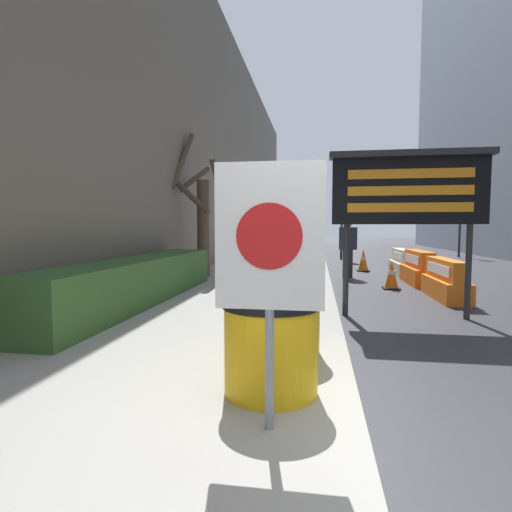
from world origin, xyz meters
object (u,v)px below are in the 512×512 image
object	(u,v)px
warning_sign	(269,250)
traffic_cone_mid	(392,275)
jersey_barrier_orange_far	(419,269)
jersey_barrier_cream	(402,263)
message_board	(408,190)
jersey_barrier_orange_near	(445,281)
barrel_drum_foreground	(271,346)
barrel_drum_middle	(284,317)
traffic_light_far_side	(461,208)
pedestrian_passerby	(348,243)
traffic_cone_near	(363,260)
traffic_light_near_curb	(342,206)

from	to	relation	value
warning_sign	traffic_cone_mid	size ratio (longest dim) A/B	2.49
jersey_barrier_orange_far	jersey_barrier_cream	size ratio (longest dim) A/B	0.97
message_board	jersey_barrier_orange_near	bearing A→B (deg)	58.20
barrel_drum_foreground	barrel_drum_middle	xyz separation A→B (m)	(0.02, 1.09, 0.00)
jersey_barrier_orange_far	traffic_cone_mid	world-z (taller)	jersey_barrier_orange_far
traffic_light_far_side	warning_sign	bearing A→B (deg)	-111.46
barrel_drum_middle	traffic_cone_mid	size ratio (longest dim) A/B	1.11
pedestrian_passerby	message_board	bearing A→B (deg)	-107.97
barrel_drum_foreground	pedestrian_passerby	world-z (taller)	pedestrian_passerby
warning_sign	traffic_cone_mid	bearing A→B (deg)	74.35
barrel_drum_middle	jersey_barrier_cream	world-z (taller)	barrel_drum_middle
traffic_cone_near	barrel_drum_middle	bearing A→B (deg)	-101.04
message_board	traffic_light_far_side	size ratio (longest dim) A/B	0.81
traffic_light_far_side	pedestrian_passerby	size ratio (longest dim) A/B	1.93
message_board	traffic_light_near_curb	bearing A→B (deg)	91.64
barrel_drum_foreground	traffic_cone_mid	world-z (taller)	barrel_drum_foreground
traffic_cone_near	jersey_barrier_orange_near	bearing A→B (deg)	-77.72
jersey_barrier_cream	traffic_light_near_curb	world-z (taller)	traffic_light_near_curb
traffic_cone_near	traffic_cone_mid	bearing A→B (deg)	-86.64
jersey_barrier_orange_far	traffic_light_far_side	xyz separation A→B (m)	(4.50, 10.44, 2.10)
barrel_drum_foreground	barrel_drum_middle	world-z (taller)	same
message_board	jersey_barrier_orange_far	size ratio (longest dim) A/B	1.46
warning_sign	traffic_cone_near	xyz separation A→B (m)	(1.90, 11.68, -1.00)
jersey_barrier_orange_near	traffic_light_far_side	world-z (taller)	traffic_light_far_side
message_board	jersey_barrier_orange_far	xyz separation A→B (m)	(1.25, 4.31, -1.75)
traffic_light_near_curb	traffic_light_far_side	xyz separation A→B (m)	(6.10, 2.44, -0.07)
barrel_drum_middle	jersey_barrier_orange_near	distance (m)	5.65
barrel_drum_middle	traffic_cone_mid	xyz separation A→B (m)	(2.18, 5.92, -0.20)
barrel_drum_middle	traffic_light_far_side	distance (m)	19.14
barrel_drum_foreground	traffic_light_near_curb	bearing A→B (deg)	84.66
traffic_light_far_side	pedestrian_passerby	distance (m)	11.40
traffic_cone_near	pedestrian_passerby	bearing A→B (deg)	-109.66
traffic_cone_near	pedestrian_passerby	size ratio (longest dim) A/B	0.44
barrel_drum_foreground	traffic_cone_mid	size ratio (longest dim) A/B	1.11
barrel_drum_foreground	jersey_barrier_orange_near	world-z (taller)	barrel_drum_foreground
traffic_cone_mid	jersey_barrier_orange_far	bearing A→B (deg)	50.81
barrel_drum_middle	jersey_barrier_orange_near	xyz separation A→B (m)	(3.08, 4.73, -0.18)
jersey_barrier_orange_far	message_board	bearing A→B (deg)	-106.10
barrel_drum_foreground	traffic_light_near_curb	xyz separation A→B (m)	(1.51, 16.12, 2.01)
jersey_barrier_orange_near	barrel_drum_middle	bearing A→B (deg)	-123.13
jersey_barrier_cream	traffic_light_far_side	size ratio (longest dim) A/B	0.57
jersey_barrier_orange_near	traffic_cone_near	world-z (taller)	jersey_barrier_orange_near
jersey_barrier_orange_far	jersey_barrier_cream	xyz separation A→B (m)	(0.00, 2.11, -0.03)
warning_sign	jersey_barrier_orange_near	distance (m)	7.19
barrel_drum_foreground	traffic_cone_mid	xyz separation A→B (m)	(2.20, 7.01, -0.20)
message_board	jersey_barrier_orange_far	distance (m)	4.82
warning_sign	jersey_barrier_orange_near	xyz separation A→B (m)	(3.04, 6.44, -1.01)
traffic_cone_mid	pedestrian_passerby	bearing A→B (deg)	112.84
barrel_drum_foreground	traffic_light_near_curb	world-z (taller)	traffic_light_near_curb
barrel_drum_foreground	traffic_light_far_side	distance (m)	20.15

